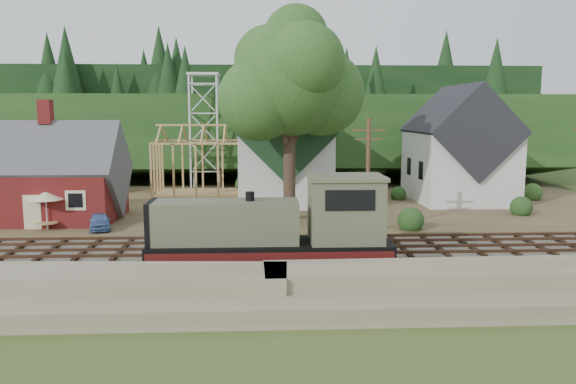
{
  "coord_description": "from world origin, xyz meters",
  "views": [
    {
      "loc": [
        -0.1,
        -31.64,
        8.3
      ],
      "look_at": [
        1.71,
        6.0,
        3.0
      ],
      "focal_mm": 35.0,
      "sensor_mm": 36.0,
      "label": 1
    }
  ],
  "objects_px": {
    "locomotive": "(279,232)",
    "patio_set": "(46,197)",
    "car_red": "(489,197)",
    "car_blue": "(100,221)"
  },
  "relations": [
    {
      "from": "locomotive",
      "to": "car_red",
      "type": "distance_m",
      "value": 27.7
    },
    {
      "from": "car_red",
      "to": "patio_set",
      "type": "height_order",
      "value": "patio_set"
    },
    {
      "from": "car_blue",
      "to": "patio_set",
      "type": "distance_m",
      "value": 3.98
    },
    {
      "from": "locomotive",
      "to": "patio_set",
      "type": "distance_m",
      "value": 18.86
    },
    {
      "from": "locomotive",
      "to": "patio_set",
      "type": "xyz_separation_m",
      "value": [
        -15.78,
        10.32,
        0.36
      ]
    },
    {
      "from": "locomotive",
      "to": "patio_set",
      "type": "bearing_deg",
      "value": 146.83
    },
    {
      "from": "locomotive",
      "to": "car_red",
      "type": "bearing_deg",
      "value": 45.71
    },
    {
      "from": "locomotive",
      "to": "car_red",
      "type": "xyz_separation_m",
      "value": [
        19.32,
        19.81,
        -1.23
      ]
    },
    {
      "from": "locomotive",
      "to": "car_red",
      "type": "height_order",
      "value": "locomotive"
    },
    {
      "from": "locomotive",
      "to": "car_red",
      "type": "relative_size",
      "value": 2.66
    }
  ]
}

